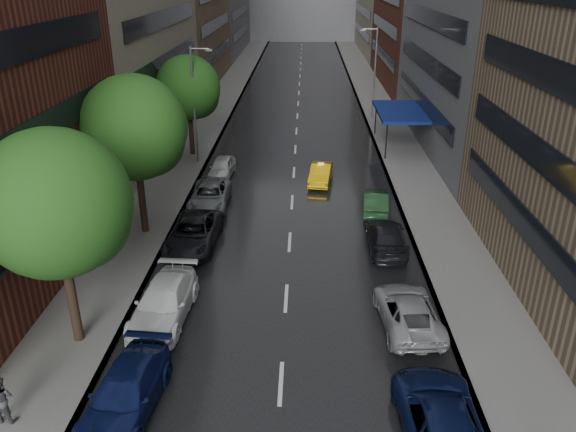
% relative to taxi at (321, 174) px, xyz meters
% --- Properties ---
extents(road, '(14.00, 140.00, 0.01)m').
position_rel_taxi_xyz_m(road, '(-2.00, 24.16, -0.68)').
color(road, black).
rests_on(road, ground).
extents(sidewalk_left, '(4.00, 140.00, 0.15)m').
position_rel_taxi_xyz_m(sidewalk_left, '(-11.00, 24.16, -0.61)').
color(sidewalk_left, gray).
rests_on(sidewalk_left, ground).
extents(sidewalk_right, '(4.00, 140.00, 0.15)m').
position_rel_taxi_xyz_m(sidewalk_right, '(7.00, 24.16, -0.61)').
color(sidewalk_right, gray).
rests_on(sidewalk_right, ground).
extents(tree_near, '(5.79, 5.79, 9.23)m').
position_rel_taxi_xyz_m(tree_near, '(-10.60, -19.51, 5.63)').
color(tree_near, '#382619').
rests_on(tree_near, ground).
extents(tree_mid, '(5.86, 5.86, 9.35)m').
position_rel_taxi_xyz_m(tree_mid, '(-10.60, -8.88, 5.72)').
color(tree_mid, '#382619').
rests_on(tree_mid, ground).
extents(tree_far, '(5.17, 5.17, 8.24)m').
position_rel_taxi_xyz_m(tree_far, '(-10.60, 6.22, 4.96)').
color(tree_far, '#382619').
rests_on(tree_far, ground).
extents(taxi, '(1.97, 4.30, 1.36)m').
position_rel_taxi_xyz_m(taxi, '(0.00, 0.00, 0.00)').
color(taxi, yellow).
rests_on(taxi, ground).
extents(parked_cars_left, '(2.80, 29.42, 1.61)m').
position_rel_taxi_xyz_m(parked_cars_left, '(-7.40, -12.14, 0.09)').
color(parked_cars_left, '#0E1543').
rests_on(parked_cars_left, ground).
extents(parked_cars_right, '(2.75, 24.20, 1.59)m').
position_rel_taxi_xyz_m(parked_cars_right, '(3.40, -16.65, 0.07)').
color(parked_cars_right, '#0D153C').
rests_on(parked_cars_right, ground).
extents(street_lamp_left, '(1.74, 0.22, 9.00)m').
position_rel_taxi_xyz_m(street_lamp_left, '(-9.72, 4.16, 4.21)').
color(street_lamp_left, gray).
rests_on(street_lamp_left, sidewalk_left).
extents(street_lamp_right, '(1.74, 0.22, 9.00)m').
position_rel_taxi_xyz_m(street_lamp_right, '(5.72, 19.16, 4.21)').
color(street_lamp_right, gray).
rests_on(street_lamp_right, sidewalk_right).
extents(awning, '(4.00, 8.00, 3.12)m').
position_rel_taxi_xyz_m(awning, '(6.98, 9.16, 2.45)').
color(awning, navy).
rests_on(awning, sidewalk_right).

